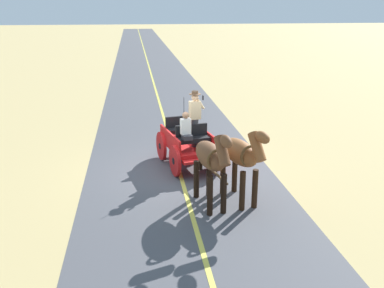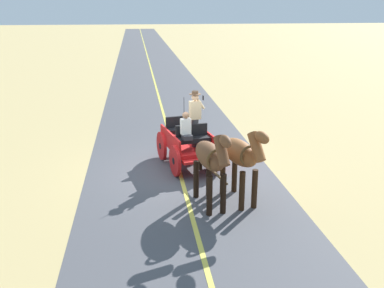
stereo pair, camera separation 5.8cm
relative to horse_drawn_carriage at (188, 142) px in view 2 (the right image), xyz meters
The scene contains 6 objects.
ground_plane 0.98m from the horse_drawn_carriage, 52.17° to the left, with size 200.00×200.00×0.00m, color tan.
road_surface 0.98m from the horse_drawn_carriage, 52.17° to the left, with size 5.78×160.00×0.01m, color #4C4C51.
road_centre_stripe 0.98m from the horse_drawn_carriage, 52.17° to the left, with size 0.12×160.00×0.00m, color #DBCC4C.
horse_drawn_carriage is the anchor object (origin of this frame).
horse_near_side 3.10m from the horse_drawn_carriage, 109.59° to the left, with size 0.95×2.14×2.21m.
horse_off_side 3.10m from the horse_drawn_carriage, 93.92° to the left, with size 0.81×2.15×2.21m.
Camera 2 is at (1.25, 12.68, 5.04)m, focal length 40.53 mm.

